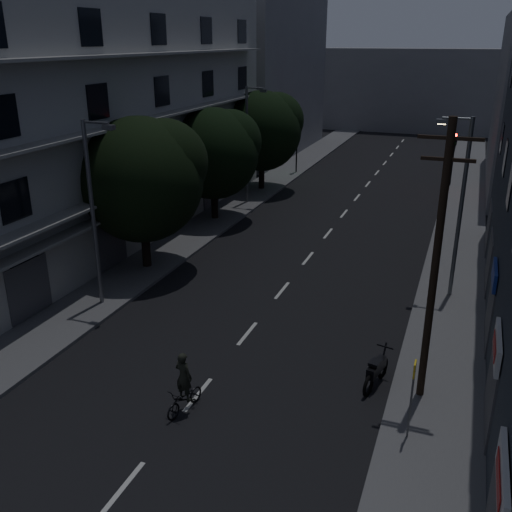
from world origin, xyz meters
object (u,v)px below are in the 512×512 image
Objects in this scene: cyclist at (184,392)px; motorcycle at (376,371)px; utility_pole at (436,261)px; bus_stop_sign at (413,386)px.

motorcycle is at bearing 45.79° from cyclist.
utility_pole is 4.35× the size of motorcycle.
cyclist is (-6.81, -1.01, -1.18)m from bus_stop_sign.
bus_stop_sign reaches higher than cyclist.
utility_pole is 3.56× the size of bus_stop_sign.
motorcycle is (-1.50, 0.22, -4.34)m from utility_pole.
utility_pole is 4.27× the size of cyclist.
utility_pole is at bearing 38.23° from cyclist.
cyclist is at bearing -134.21° from motorcycle.
bus_stop_sign is at bearing -49.93° from motorcycle.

